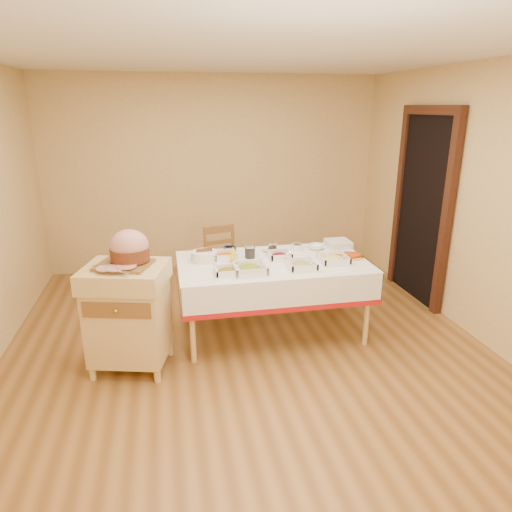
{
  "coord_description": "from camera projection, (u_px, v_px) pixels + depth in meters",
  "views": [
    {
      "loc": [
        -0.68,
        -3.76,
        2.19
      ],
      "look_at": [
        0.11,
        0.2,
        0.86
      ],
      "focal_mm": 32.0,
      "sensor_mm": 36.0,
      "label": 1
    }
  ],
  "objects": [
    {
      "name": "bowl_white_imported",
      "position": [
        269.0,
        250.0,
        4.7
      ],
      "size": [
        0.17,
        0.17,
        0.03
      ],
      "primitive_type": "imported",
      "rotation": [
        0.0,
        0.0,
        0.29
      ],
      "color": "white",
      "rests_on": "dining_table"
    },
    {
      "name": "serving_dish_c",
      "position": [
        301.0,
        265.0,
        4.2
      ],
      "size": [
        0.25,
        0.25,
        0.1
      ],
      "color": "white",
      "rests_on": "dining_table"
    },
    {
      "name": "bowl_small_imported",
      "position": [
        316.0,
        247.0,
        4.77
      ],
      "size": [
        0.21,
        0.21,
        0.05
      ],
      "primitive_type": "imported",
      "rotation": [
        0.0,
        0.0,
        0.39
      ],
      "color": "white",
      "rests_on": "dining_table"
    },
    {
      "name": "doorway",
      "position": [
        423.0,
        205.0,
        5.22
      ],
      "size": [
        0.09,
        1.1,
        2.2
      ],
      "color": "black",
      "rests_on": "ground"
    },
    {
      "name": "bread_basket",
      "position": [
        205.0,
        256.0,
        4.41
      ],
      "size": [
        0.26,
        0.26,
        0.11
      ],
      "color": "white",
      "rests_on": "dining_table"
    },
    {
      "name": "small_bowl_left",
      "position": [
        199.0,
        255.0,
        4.51
      ],
      "size": [
        0.11,
        0.11,
        0.05
      ],
      "color": "white",
      "rests_on": "dining_table"
    },
    {
      "name": "mustard_bottle",
      "position": [
        233.0,
        255.0,
        4.35
      ],
      "size": [
        0.05,
        0.05,
        0.16
      ],
      "color": "yellow",
      "rests_on": "dining_table"
    },
    {
      "name": "preserve_jar_left",
      "position": [
        250.0,
        252.0,
        4.49
      ],
      "size": [
        0.11,
        0.11,
        0.14
      ],
      "color": "silver",
      "rests_on": "dining_table"
    },
    {
      "name": "small_bowl_mid",
      "position": [
        230.0,
        249.0,
        4.68
      ],
      "size": [
        0.14,
        0.14,
        0.06
      ],
      "color": "navy",
      "rests_on": "dining_table"
    },
    {
      "name": "dining_chair",
      "position": [
        224.0,
        265.0,
        5.24
      ],
      "size": [
        0.48,
        0.47,
        0.89
      ],
      "color": "brown",
      "rests_on": "ground"
    },
    {
      "name": "room_shell",
      "position": [
        248.0,
        215.0,
        3.9
      ],
      "size": [
        5.0,
        5.0,
        5.0
      ],
      "color": "olive",
      "rests_on": "ground"
    },
    {
      "name": "butcher_cart",
      "position": [
        128.0,
        311.0,
        3.86
      ],
      "size": [
        0.78,
        0.7,
        0.94
      ],
      "color": "#DFBF7A",
      "rests_on": "ground"
    },
    {
      "name": "serving_dish_d",
      "position": [
        333.0,
        259.0,
        4.37
      ],
      "size": [
        0.26,
        0.26,
        0.1
      ],
      "color": "white",
      "rests_on": "dining_table"
    },
    {
      "name": "plate_stack",
      "position": [
        338.0,
        244.0,
        4.85
      ],
      "size": [
        0.24,
        0.24,
        0.07
      ],
      "color": "white",
      "rests_on": "dining_table"
    },
    {
      "name": "serving_dish_e",
      "position": [
        225.0,
        256.0,
        4.46
      ],
      "size": [
        0.23,
        0.22,
        0.11
      ],
      "color": "white",
      "rests_on": "dining_table"
    },
    {
      "name": "dining_table",
      "position": [
        273.0,
        277.0,
        4.46
      ],
      "size": [
        1.82,
        1.02,
        0.76
      ],
      "color": "#DFBF7A",
      "rests_on": "ground"
    },
    {
      "name": "preserve_jar_right",
      "position": [
        273.0,
        249.0,
        4.62
      ],
      "size": [
        0.09,
        0.09,
        0.12
      ],
      "color": "silver",
      "rests_on": "dining_table"
    },
    {
      "name": "small_bowl_right",
      "position": [
        297.0,
        247.0,
        4.75
      ],
      "size": [
        0.12,
        0.12,
        0.06
      ],
      "color": "white",
      "rests_on": "dining_table"
    },
    {
      "name": "serving_dish_f",
      "position": [
        280.0,
        256.0,
        4.47
      ],
      "size": [
        0.23,
        0.21,
        0.1
      ],
      "color": "white",
      "rests_on": "dining_table"
    },
    {
      "name": "serving_dish_a",
      "position": [
        227.0,
        271.0,
        4.06
      ],
      "size": [
        0.22,
        0.21,
        0.09
      ],
      "color": "white",
      "rests_on": "dining_table"
    },
    {
      "name": "brass_platter",
      "position": [
        348.0,
        256.0,
        4.5
      ],
      "size": [
        0.31,
        0.22,
        0.04
      ],
      "color": "gold",
      "rests_on": "dining_table"
    },
    {
      "name": "ham_on_board",
      "position": [
        129.0,
        250.0,
        3.74
      ],
      "size": [
        0.45,
        0.43,
        0.3
      ],
      "color": "brown",
      "rests_on": "butcher_cart"
    },
    {
      "name": "serving_dish_b",
      "position": [
        250.0,
        269.0,
        4.09
      ],
      "size": [
        0.29,
        0.29,
        0.12
      ],
      "color": "white",
      "rests_on": "dining_table"
    }
  ]
}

